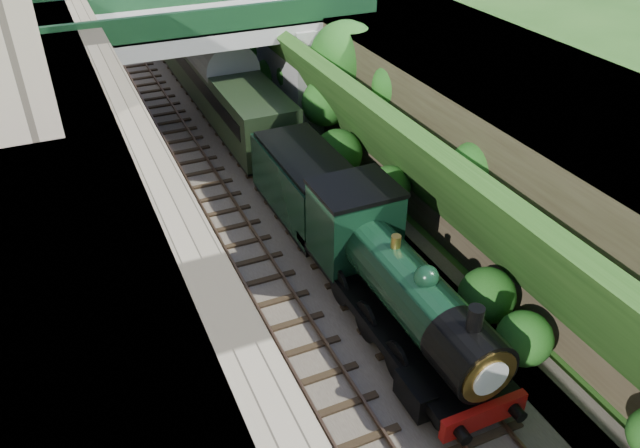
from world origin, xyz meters
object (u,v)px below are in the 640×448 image
(road_bridge, at_px, (221,56))
(tender, at_px, (306,189))
(locomotive, at_px, (395,285))
(tree, at_px, (346,60))

(road_bridge, xyz_separation_m, tender, (0.26, -10.80, -2.46))
(locomotive, height_order, tender, locomotive)
(road_bridge, distance_m, tree, 6.96)
(locomotive, bearing_deg, road_bridge, 90.81)
(locomotive, xyz_separation_m, tender, (-0.00, 7.36, -0.27))
(tree, height_order, locomotive, tree)
(tree, relative_size, tender, 1.10)
(road_bridge, height_order, tree, road_bridge)
(road_bridge, relative_size, tender, 2.67)
(tree, distance_m, tender, 8.18)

